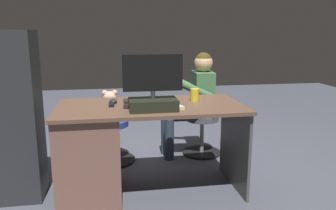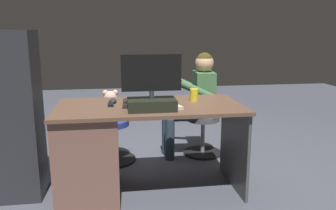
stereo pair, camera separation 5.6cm
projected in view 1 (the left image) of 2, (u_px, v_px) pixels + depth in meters
ground_plane at (147, 175)px, 3.24m from camera, size 10.00×10.00×0.00m
desk at (103, 148)px, 2.79m from camera, size 1.50×0.76×0.75m
monitor at (153, 94)px, 2.59m from camera, size 0.45×0.23×0.42m
keyboard at (149, 100)px, 2.91m from camera, size 0.42×0.14×0.02m
computer_mouse at (113, 101)px, 2.85m from camera, size 0.06×0.10×0.04m
cup at (194, 95)px, 2.93m from camera, size 0.07×0.07×0.11m
tv_remote at (112, 104)px, 2.77m from camera, size 0.05×0.15×0.02m
notebook_binder at (164, 106)px, 2.70m from camera, size 0.29×0.35×0.02m
office_chair_teddy at (111, 139)px, 3.55m from camera, size 0.48×0.48×0.44m
teddy_bear at (110, 106)px, 3.48m from camera, size 0.21×0.22×0.31m
visitor_chair at (202, 131)px, 3.76m from camera, size 0.42×0.42×0.44m
person at (195, 96)px, 3.66m from camera, size 0.55×0.49×1.12m
equipment_rack at (11, 117)px, 2.70m from camera, size 0.44×0.36×1.35m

